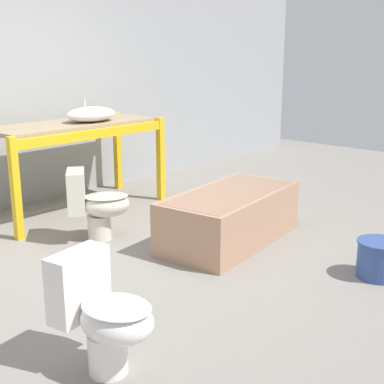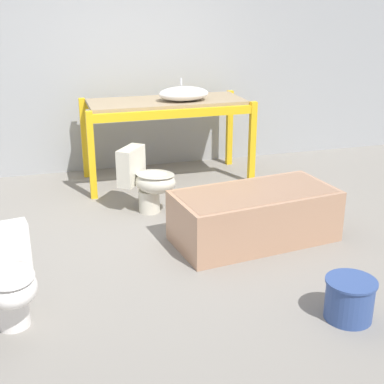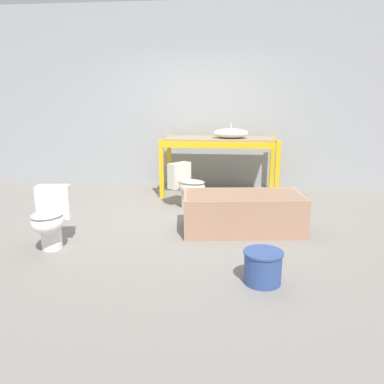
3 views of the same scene
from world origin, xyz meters
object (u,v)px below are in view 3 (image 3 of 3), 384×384
Objects in this scene: toilet_far at (50,218)px; bucket_white at (263,266)px; sink_basin at (231,133)px; bathtub_main at (243,210)px; toilet_near at (188,185)px.

toilet_far is 2.27m from bucket_white.
sink_basin reaches higher than bathtub_main.
sink_basin is 1.91m from bathtub_main.
bathtub_main is 2.19m from toilet_far.
toilet_near reaches higher than bathtub_main.
bathtub_main is at bearing -102.71° from toilet_near.
sink_basin is 3.22m from toilet_far.
bucket_white is at bearing -91.32° from bathtub_main.
toilet_near is at bearing -126.73° from sink_basin.
bathtub_main is at bearing 95.98° from bucket_white.
sink_basin is 0.87× the size of toilet_near.
toilet_near is (-0.78, 0.93, 0.07)m from bathtub_main.
bucket_white is (0.92, -2.26, -0.19)m from toilet_near.
toilet_near is 1.88× the size of bucket_white.
toilet_near is at bearing 43.45° from toilet_far.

